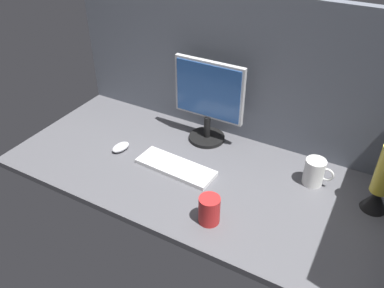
{
  "coord_description": "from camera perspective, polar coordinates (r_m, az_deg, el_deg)",
  "views": [
    {
      "loc": [
        62.77,
        -122.37,
        111.59
      ],
      "look_at": [
        -4.25,
        0.0,
        14.0
      ],
      "focal_mm": 36.57,
      "sensor_mm": 36.0,
      "label": 1
    }
  ],
  "objects": [
    {
      "name": "keyboard",
      "position": [
        1.78,
        -2.39,
        -3.4
      ],
      "size": [
        37.69,
        15.11,
        2.0
      ],
      "primitive_type": "cube",
      "rotation": [
        0.0,
        0.0,
        -0.06
      ],
      "color": "silver",
      "rests_on": "ground_plane"
    },
    {
      "name": "ground_plane",
      "position": [
        1.78,
        1.57,
        -4.47
      ],
      "size": [
        180.0,
        80.0,
        3.0
      ],
      "primitive_type": "cube",
      "color": "#515156"
    },
    {
      "name": "mouse",
      "position": [
        1.93,
        -10.37,
        -0.45
      ],
      "size": [
        7.42,
        10.53,
        3.4
      ],
      "primitive_type": "ellipsoid",
      "rotation": [
        0.0,
        0.0,
        -0.2
      ],
      "color": "silver",
      "rests_on": "ground_plane"
    },
    {
      "name": "lava_lamp",
      "position": [
        1.67,
        25.99,
        -4.91
      ],
      "size": [
        10.28,
        10.28,
        33.64
      ],
      "color": "black",
      "rests_on": "ground_plane"
    },
    {
      "name": "mug_ceramic_white",
      "position": [
        1.75,
        17.44,
        -3.92
      ],
      "size": [
        12.7,
        8.72,
        12.15
      ],
      "color": "white",
      "rests_on": "ground_plane"
    },
    {
      "name": "cubicle_wall_back",
      "position": [
        1.88,
        7.21,
        10.85
      ],
      "size": [
        180.0,
        5.0,
        71.35
      ],
      "color": "#565B66",
      "rests_on": "ground_plane"
    },
    {
      "name": "mug_red_plastic",
      "position": [
        1.51,
        2.53,
        -9.57
      ],
      "size": [
        8.34,
        8.34,
        11.64
      ],
      "color": "red",
      "rests_on": "ground_plane"
    },
    {
      "name": "monitor",
      "position": [
        1.87,
        2.41,
        6.52
      ],
      "size": [
        35.32,
        18.0,
        41.71
      ],
      "color": "black",
      "rests_on": "ground_plane"
    }
  ]
}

